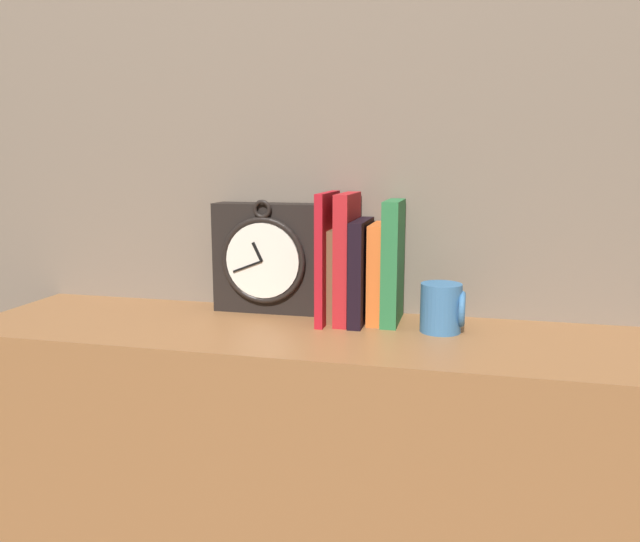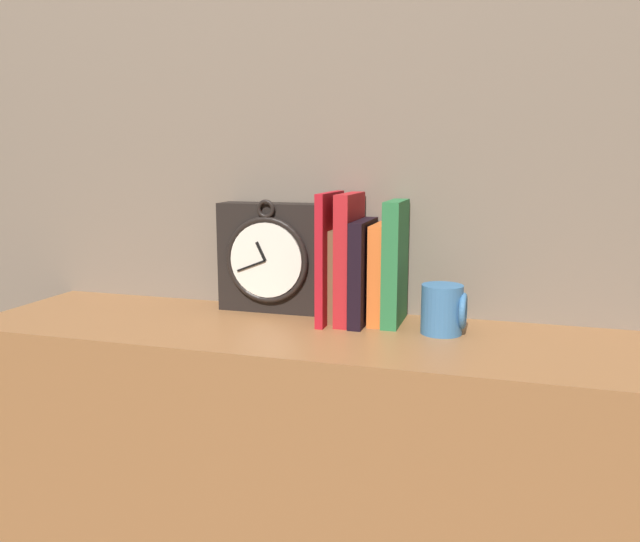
{
  "view_description": "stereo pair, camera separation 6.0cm",
  "coord_description": "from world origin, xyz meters",
  "px_view_note": "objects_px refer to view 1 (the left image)",
  "views": [
    {
      "loc": [
        0.27,
        -1.09,
        1.1
      ],
      "look_at": [
        0.0,
        0.0,
        0.9
      ],
      "focal_mm": 35.0,
      "sensor_mm": 36.0,
      "label": 1
    },
    {
      "loc": [
        0.32,
        -1.08,
        1.1
      ],
      "look_at": [
        0.0,
        0.0,
        0.9
      ],
      "focal_mm": 35.0,
      "sensor_mm": 36.0,
      "label": 2
    }
  ],
  "objects_px": {
    "book_slot1_brown": "(337,274)",
    "mug": "(443,308)",
    "book_slot3_black": "(361,271)",
    "book_slot2_red": "(347,258)",
    "book_slot5_green": "(393,262)",
    "book_slot4_orange": "(378,273)",
    "book_slot0_red": "(328,257)",
    "clock": "(268,258)"
  },
  "relations": [
    {
      "from": "book_slot1_brown",
      "to": "book_slot4_orange",
      "type": "height_order",
      "value": "book_slot4_orange"
    },
    {
      "from": "book_slot2_red",
      "to": "book_slot3_black",
      "type": "xyz_separation_m",
      "value": [
        0.03,
        -0.0,
        -0.03
      ]
    },
    {
      "from": "book_slot0_red",
      "to": "book_slot5_green",
      "type": "height_order",
      "value": "book_slot0_red"
    },
    {
      "from": "book_slot1_brown",
      "to": "book_slot3_black",
      "type": "distance_m",
      "value": 0.05
    },
    {
      "from": "clock",
      "to": "book_slot4_orange",
      "type": "distance_m",
      "value": 0.24
    },
    {
      "from": "book_slot4_orange",
      "to": "book_slot5_green",
      "type": "xyz_separation_m",
      "value": [
        0.03,
        -0.0,
        0.02
      ]
    },
    {
      "from": "book_slot0_red",
      "to": "book_slot3_black",
      "type": "height_order",
      "value": "book_slot0_red"
    },
    {
      "from": "book_slot3_black",
      "to": "book_slot5_green",
      "type": "xyz_separation_m",
      "value": [
        0.06,
        0.01,
        0.02
      ]
    },
    {
      "from": "mug",
      "to": "clock",
      "type": "bearing_deg",
      "value": 168.14
    },
    {
      "from": "book_slot3_black",
      "to": "book_slot5_green",
      "type": "relative_size",
      "value": 0.84
    },
    {
      "from": "clock",
      "to": "book_slot4_orange",
      "type": "bearing_deg",
      "value": -5.32
    },
    {
      "from": "clock",
      "to": "book_slot2_red",
      "type": "xyz_separation_m",
      "value": [
        0.17,
        -0.03,
        0.01
      ]
    },
    {
      "from": "book_slot0_red",
      "to": "book_slot2_red",
      "type": "xyz_separation_m",
      "value": [
        0.04,
        0.01,
        -0.0
      ]
    },
    {
      "from": "clock",
      "to": "book_slot3_black",
      "type": "relative_size",
      "value": 1.18
    },
    {
      "from": "book_slot0_red",
      "to": "book_slot2_red",
      "type": "bearing_deg",
      "value": 8.45
    },
    {
      "from": "clock",
      "to": "mug",
      "type": "distance_m",
      "value": 0.38
    },
    {
      "from": "book_slot0_red",
      "to": "book_slot1_brown",
      "type": "xyz_separation_m",
      "value": [
        0.02,
        0.02,
        -0.04
      ]
    },
    {
      "from": "book_slot1_brown",
      "to": "book_slot2_red",
      "type": "relative_size",
      "value": 0.72
    },
    {
      "from": "book_slot2_red",
      "to": "book_slot5_green",
      "type": "bearing_deg",
      "value": 5.17
    },
    {
      "from": "book_slot1_brown",
      "to": "clock",
      "type": "bearing_deg",
      "value": 171.32
    },
    {
      "from": "clock",
      "to": "book_slot1_brown",
      "type": "xyz_separation_m",
      "value": [
        0.15,
        -0.02,
        -0.02
      ]
    },
    {
      "from": "book_slot1_brown",
      "to": "book_slot2_red",
      "type": "xyz_separation_m",
      "value": [
        0.02,
        -0.01,
        0.03
      ]
    },
    {
      "from": "book_slot0_red",
      "to": "mug",
      "type": "distance_m",
      "value": 0.24
    },
    {
      "from": "book_slot3_black",
      "to": "book_slot1_brown",
      "type": "bearing_deg",
      "value": 164.98
    },
    {
      "from": "book_slot1_brown",
      "to": "mug",
      "type": "height_order",
      "value": "book_slot1_brown"
    },
    {
      "from": "book_slot2_red",
      "to": "book_slot5_green",
      "type": "xyz_separation_m",
      "value": [
        0.09,
        0.01,
        -0.01
      ]
    },
    {
      "from": "book_slot5_green",
      "to": "book_slot1_brown",
      "type": "bearing_deg",
      "value": 178.57
    },
    {
      "from": "clock",
      "to": "book_slot3_black",
      "type": "bearing_deg",
      "value": -10.3
    },
    {
      "from": "book_slot3_black",
      "to": "mug",
      "type": "relative_size",
      "value": 2.21
    },
    {
      "from": "clock",
      "to": "book_slot0_red",
      "type": "height_order",
      "value": "book_slot0_red"
    },
    {
      "from": "book_slot4_orange",
      "to": "mug",
      "type": "bearing_deg",
      "value": -22.82
    },
    {
      "from": "book_slot1_brown",
      "to": "mug",
      "type": "distance_m",
      "value": 0.22
    },
    {
      "from": "book_slot4_orange",
      "to": "mug",
      "type": "relative_size",
      "value": 2.12
    },
    {
      "from": "book_slot0_red",
      "to": "book_slot1_brown",
      "type": "height_order",
      "value": "book_slot0_red"
    },
    {
      "from": "mug",
      "to": "book_slot1_brown",
      "type": "bearing_deg",
      "value": 165.91
    },
    {
      "from": "clock",
      "to": "book_slot1_brown",
      "type": "bearing_deg",
      "value": -8.68
    },
    {
      "from": "book_slot2_red",
      "to": "mug",
      "type": "height_order",
      "value": "book_slot2_red"
    },
    {
      "from": "clock",
      "to": "book_slot5_green",
      "type": "bearing_deg",
      "value": -5.63
    },
    {
      "from": "book_slot5_green",
      "to": "mug",
      "type": "relative_size",
      "value": 2.63
    },
    {
      "from": "book_slot2_red",
      "to": "book_slot0_red",
      "type": "bearing_deg",
      "value": -171.55
    },
    {
      "from": "book_slot0_red",
      "to": "book_slot3_black",
      "type": "distance_m",
      "value": 0.07
    },
    {
      "from": "book_slot4_orange",
      "to": "book_slot2_red",
      "type": "bearing_deg",
      "value": -168.37
    }
  ]
}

